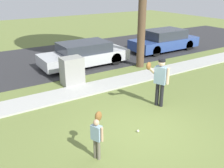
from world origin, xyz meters
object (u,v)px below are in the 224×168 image
(person_adult, at_px, (160,78))
(utility_cabinet, at_px, (72,71))
(person_child, at_px, (97,132))
(parked_sedan_silver, at_px, (84,54))
(parked_wagon_blue, at_px, (164,40))
(baseball, at_px, (138,131))

(person_adult, relative_size, utility_cabinet, 1.43)
(person_child, distance_m, parked_sedan_silver, 7.60)
(person_adult, distance_m, parked_wagon_blue, 8.09)
(person_child, height_order, baseball, person_child)
(person_adult, bearing_deg, utility_cabinet, -87.33)
(person_child, xyz_separation_m, utility_cabinet, (1.50, 4.85, -0.13))
(utility_cabinet, bearing_deg, baseball, -89.60)
(person_adult, height_order, person_child, person_adult)
(utility_cabinet, distance_m, parked_sedan_silver, 2.64)
(parked_sedan_silver, distance_m, parked_wagon_blue, 5.74)
(person_adult, height_order, parked_wagon_blue, person_adult)
(baseball, bearing_deg, person_child, -168.10)
(person_adult, distance_m, baseball, 2.17)
(parked_sedan_silver, xyz_separation_m, parked_wagon_blue, (5.74, 0.11, 0.04))
(utility_cabinet, height_order, parked_wagon_blue, parked_wagon_blue)
(baseball, distance_m, utility_cabinet, 4.56)
(person_child, relative_size, parked_wagon_blue, 0.25)
(parked_wagon_blue, bearing_deg, person_child, -141.54)
(person_adult, relative_size, parked_wagon_blue, 0.38)
(baseball, relative_size, parked_sedan_silver, 0.02)
(utility_cabinet, xyz_separation_m, parked_sedan_silver, (1.62, 2.08, 0.03))
(person_adult, relative_size, person_child, 1.50)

